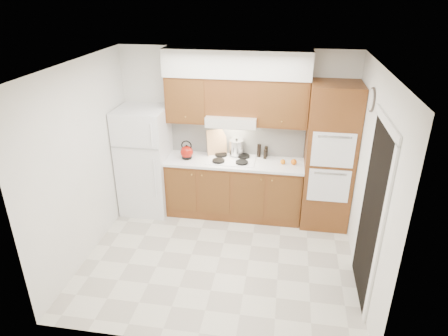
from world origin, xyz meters
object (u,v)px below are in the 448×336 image
oven_cabinet (329,157)px  kettle (187,152)px  fridge (145,161)px  stock_pot (236,148)px

oven_cabinet → kettle: size_ratio=11.11×
fridge → stock_pot: 1.47m
fridge → stock_pot: size_ratio=7.54×
fridge → oven_cabinet: size_ratio=0.78×
oven_cabinet → stock_pot: bearing=171.7°
fridge → stock_pot: (1.44, 0.24, 0.22)m
kettle → stock_pot: 0.78m
fridge → stock_pot: fridge is taller
fridge → kettle: (0.69, 0.01, 0.19)m
stock_pot → fridge: bearing=-170.5°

